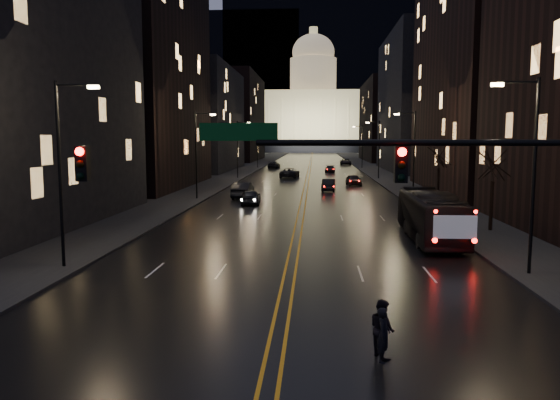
% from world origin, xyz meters
% --- Properties ---
extents(ground, '(900.00, 900.00, 0.00)m').
position_xyz_m(ground, '(0.00, 0.00, 0.00)').
color(ground, black).
rests_on(ground, ground).
extents(road, '(20.00, 320.00, 0.02)m').
position_xyz_m(road, '(0.00, 130.00, 0.01)').
color(road, black).
rests_on(road, ground).
extents(sidewalk_left, '(8.00, 320.00, 0.16)m').
position_xyz_m(sidewalk_left, '(-14.00, 130.00, 0.08)').
color(sidewalk_left, black).
rests_on(sidewalk_left, ground).
extents(sidewalk_right, '(8.00, 320.00, 0.16)m').
position_xyz_m(sidewalk_right, '(14.00, 130.00, 0.08)').
color(sidewalk_right, black).
rests_on(sidewalk_right, ground).
extents(center_line, '(0.62, 320.00, 0.01)m').
position_xyz_m(center_line, '(0.00, 130.00, 0.03)').
color(center_line, orange).
rests_on(center_line, road).
extents(building_left_mid, '(12.00, 30.00, 28.00)m').
position_xyz_m(building_left_mid, '(-21.00, 54.00, 14.00)').
color(building_left_mid, black).
rests_on(building_left_mid, ground).
extents(building_left_far, '(12.00, 34.00, 20.00)m').
position_xyz_m(building_left_far, '(-21.00, 92.00, 10.00)').
color(building_left_far, black).
rests_on(building_left_far, ground).
extents(building_left_dist, '(12.00, 40.00, 24.00)m').
position_xyz_m(building_left_dist, '(-21.00, 140.00, 12.00)').
color(building_left_dist, black).
rests_on(building_left_dist, ground).
extents(building_right_tall, '(12.00, 30.00, 38.00)m').
position_xyz_m(building_right_tall, '(21.00, 50.00, 19.00)').
color(building_right_tall, black).
rests_on(building_right_tall, ground).
extents(building_right_mid, '(12.00, 34.00, 26.00)m').
position_xyz_m(building_right_mid, '(21.00, 92.00, 13.00)').
color(building_right_mid, black).
rests_on(building_right_mid, ground).
extents(building_right_dist, '(12.00, 40.00, 22.00)m').
position_xyz_m(building_right_dist, '(21.00, 140.00, 11.00)').
color(building_right_dist, black).
rests_on(building_right_dist, ground).
extents(mountain_ridge, '(520.00, 60.00, 130.00)m').
position_xyz_m(mountain_ridge, '(40.00, 380.00, 65.00)').
color(mountain_ridge, black).
rests_on(mountain_ridge, ground).
extents(capitol, '(90.00, 50.00, 58.50)m').
position_xyz_m(capitol, '(0.00, 250.00, 17.15)').
color(capitol, black).
rests_on(capitol, ground).
extents(traffic_signal, '(17.29, 0.45, 7.00)m').
position_xyz_m(traffic_signal, '(5.91, -0.00, 5.10)').
color(traffic_signal, black).
rests_on(traffic_signal, ground).
extents(streetlamp_right_near, '(2.13, 0.25, 9.00)m').
position_xyz_m(streetlamp_right_near, '(10.81, 10.00, 5.08)').
color(streetlamp_right_near, black).
rests_on(streetlamp_right_near, ground).
extents(streetlamp_left_near, '(2.13, 0.25, 9.00)m').
position_xyz_m(streetlamp_left_near, '(-10.81, 10.00, 5.08)').
color(streetlamp_left_near, black).
rests_on(streetlamp_left_near, ground).
extents(streetlamp_right_mid, '(2.13, 0.25, 9.00)m').
position_xyz_m(streetlamp_right_mid, '(10.81, 40.00, 5.08)').
color(streetlamp_right_mid, black).
rests_on(streetlamp_right_mid, ground).
extents(streetlamp_left_mid, '(2.13, 0.25, 9.00)m').
position_xyz_m(streetlamp_left_mid, '(-10.81, 40.00, 5.08)').
color(streetlamp_left_mid, black).
rests_on(streetlamp_left_mid, ground).
extents(streetlamp_right_far, '(2.13, 0.25, 9.00)m').
position_xyz_m(streetlamp_right_far, '(10.81, 70.00, 5.08)').
color(streetlamp_right_far, black).
rests_on(streetlamp_right_far, ground).
extents(streetlamp_left_far, '(2.13, 0.25, 9.00)m').
position_xyz_m(streetlamp_left_far, '(-10.81, 70.00, 5.08)').
color(streetlamp_left_far, black).
rests_on(streetlamp_left_far, ground).
extents(streetlamp_right_dist, '(2.13, 0.25, 9.00)m').
position_xyz_m(streetlamp_right_dist, '(10.81, 100.00, 5.08)').
color(streetlamp_right_dist, black).
rests_on(streetlamp_right_dist, ground).
extents(streetlamp_left_dist, '(2.13, 0.25, 9.00)m').
position_xyz_m(streetlamp_left_dist, '(-10.81, 100.00, 5.08)').
color(streetlamp_left_dist, black).
rests_on(streetlamp_left_dist, ground).
extents(tree_right_mid, '(2.40, 2.40, 6.65)m').
position_xyz_m(tree_right_mid, '(13.00, 22.00, 4.53)').
color(tree_right_mid, black).
rests_on(tree_right_mid, ground).
extents(tree_right_far, '(2.40, 2.40, 6.65)m').
position_xyz_m(tree_right_far, '(13.00, 38.00, 4.53)').
color(tree_right_far, black).
rests_on(tree_right_far, ground).
extents(bus, '(2.78, 10.97, 3.04)m').
position_xyz_m(bus, '(8.33, 18.88, 1.52)').
color(bus, black).
rests_on(bus, ground).
extents(oncoming_car_a, '(2.06, 4.48, 1.49)m').
position_xyz_m(oncoming_car_a, '(-4.97, 36.26, 0.74)').
color(oncoming_car_a, black).
rests_on(oncoming_car_a, ground).
extents(oncoming_car_b, '(1.88, 5.25, 1.72)m').
position_xyz_m(oncoming_car_b, '(-6.46, 41.84, 0.86)').
color(oncoming_car_b, black).
rests_on(oncoming_car_b, ground).
extents(oncoming_car_c, '(3.20, 5.98, 1.60)m').
position_xyz_m(oncoming_car_c, '(-2.90, 72.23, 0.80)').
color(oncoming_car_c, black).
rests_on(oncoming_car_c, ground).
extents(oncoming_car_d, '(2.54, 5.36, 1.51)m').
position_xyz_m(oncoming_car_d, '(-7.57, 100.27, 0.75)').
color(oncoming_car_d, black).
rests_on(oncoming_car_d, ground).
extents(receding_car_a, '(1.82, 4.49, 1.45)m').
position_xyz_m(receding_car_a, '(2.78, 50.27, 0.72)').
color(receding_car_a, black).
rests_on(receding_car_a, ground).
extents(receding_car_b, '(2.13, 4.49, 1.48)m').
position_xyz_m(receding_car_b, '(6.34, 58.43, 0.74)').
color(receding_car_b, black).
rests_on(receding_car_b, ground).
extents(receding_car_c, '(2.09, 4.65, 1.32)m').
position_xyz_m(receding_car_c, '(3.93, 85.53, 0.66)').
color(receding_car_c, black).
rests_on(receding_car_c, ground).
extents(receding_car_d, '(2.53, 5.41, 1.50)m').
position_xyz_m(receding_car_d, '(8.44, 115.59, 0.75)').
color(receding_car_d, black).
rests_on(receding_car_d, ground).
extents(pedestrian_a, '(0.54, 0.67, 1.58)m').
position_xyz_m(pedestrian_a, '(3.11, -0.17, 0.79)').
color(pedestrian_a, black).
rests_on(pedestrian_a, ground).
extents(pedestrian_b, '(0.74, 0.94, 1.71)m').
position_xyz_m(pedestrian_b, '(3.12, 0.20, 0.86)').
color(pedestrian_b, black).
rests_on(pedestrian_b, ground).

